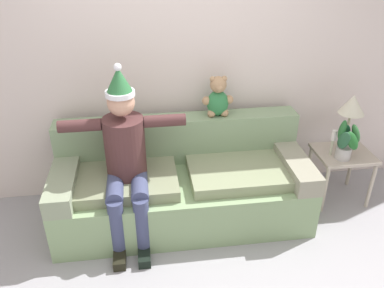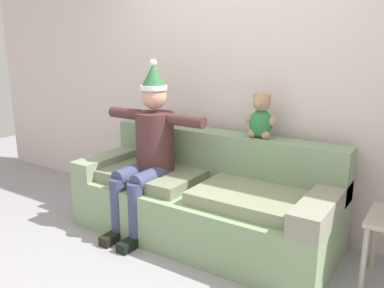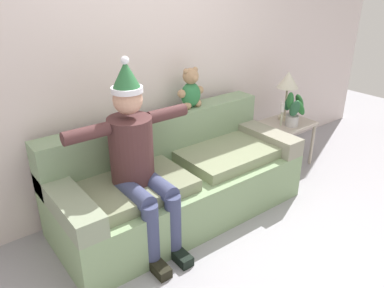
% 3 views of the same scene
% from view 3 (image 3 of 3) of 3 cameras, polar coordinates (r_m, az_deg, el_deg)
% --- Properties ---
extents(ground_plane, '(10.00, 10.00, 0.00)m').
position_cam_3_polar(ground_plane, '(3.01, 9.84, -18.62)').
color(ground_plane, '#96949B').
extents(back_wall, '(7.00, 0.10, 2.70)m').
position_cam_3_polar(back_wall, '(3.49, -7.73, 12.79)').
color(back_wall, silver).
rests_on(back_wall, ground_plane).
extents(couch, '(2.25, 0.91, 0.88)m').
position_cam_3_polar(couch, '(3.43, -2.24, -5.39)').
color(couch, gray).
rests_on(couch, ground_plane).
extents(person_seated, '(1.02, 0.77, 1.52)m').
position_cam_3_polar(person_seated, '(2.87, -8.21, -2.08)').
color(person_seated, '#4B2A2B').
rests_on(person_seated, ground_plane).
extents(teddy_bear, '(0.29, 0.17, 0.38)m').
position_cam_3_polar(teddy_bear, '(3.56, -0.17, 8.22)').
color(teddy_bear, '#2F7844').
rests_on(teddy_bear, couch).
extents(side_table, '(0.52, 0.45, 0.52)m').
position_cam_3_polar(side_table, '(4.41, 14.24, 2.28)').
color(side_table, '#AFA293').
rests_on(side_table, ground_plane).
extents(table_lamp, '(0.24, 0.24, 0.55)m').
position_cam_3_polar(table_lamp, '(4.34, 14.35, 9.06)').
color(table_lamp, '#BCB292').
rests_on(table_lamp, side_table).
extents(potted_plant, '(0.27, 0.29, 0.40)m').
position_cam_3_polar(potted_plant, '(4.21, 15.17, 5.09)').
color(potted_plant, '#B5B1B0').
rests_on(potted_plant, side_table).
extents(candle_tall, '(0.04, 0.04, 0.26)m').
position_cam_3_polar(candle_tall, '(4.20, 13.53, 4.90)').
color(candle_tall, beige).
rests_on(candle_tall, side_table).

